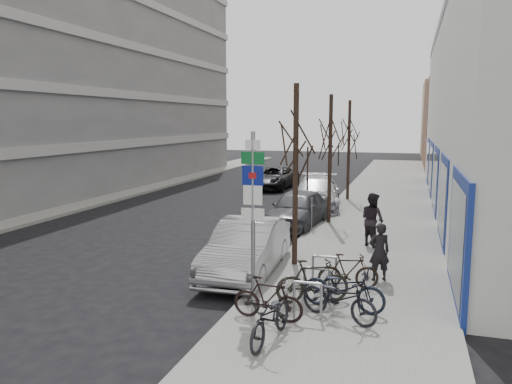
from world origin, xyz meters
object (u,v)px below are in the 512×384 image
Objects in this scene: tree_mid at (331,129)px; bike_mid_inner at (313,281)px; bike_far_curb at (339,294)px; tree_far at (349,127)px; bike_far_inner at (348,271)px; highway_sign_pole at (253,208)px; bike_rack at (317,280)px; tree_near at (296,132)px; bike_near_left at (271,314)px; parked_car_mid at (298,209)px; parked_car_back at (317,193)px; bike_mid_curb at (344,284)px; lane_car at (273,178)px; parked_car_front at (247,248)px; meter_front at (276,242)px; pedestrian_near at (379,252)px; pedestrian_far at (372,219)px; bike_near_right at (268,298)px; meter_mid at (312,210)px; meter_back at (333,191)px.

tree_mid is 10.19m from bike_mid_inner.
bike_far_curb is at bearing -79.80° from tree_mid.
tree_far reaches higher than bike_far_inner.
bike_far_inner is at bearing 40.07° from highway_sign_pole.
tree_near reaches higher than bike_rack.
highway_sign_pole reaches higher than bike_rack.
parked_car_mid is (-1.96, 11.18, 0.07)m from bike_near_left.
bike_near_left is 15.70m from parked_car_back.
tree_far is at bearing 90.00° from tree_near.
bike_mid_curb is at bearing 167.65° from bike_far_inner.
tree_mid is 1.06× the size of lane_car.
parked_car_front reaches higher than lane_car.
bike_far_inner is at bearing 13.16° from bike_mid_curb.
parked_car_mid is at bearing -99.49° from tree_far.
meter_front is 5.01m from bike_near_left.
bike_rack is 1.17m from bike_far_curb.
pedestrian_near reaches higher than parked_car_back.
tree_far reaches higher than bike_near_left.
pedestrian_far is at bearing -60.05° from tree_mid.
highway_sign_pole reaches higher than bike_near_right.
pedestrian_near is at bearing -57.33° from bike_mid_inner.
meter_mid reaches higher than bike_rack.
highway_sign_pole is at bearing 124.74° from bike_near_left.
meter_back is at bearing 90.00° from meter_front.
tree_near is 6.50m from tree_mid.
meter_front reaches higher than bike_near_left.
bike_near_left reaches higher than bike_rack.
tree_mid is 4.33× the size of meter_mid.
bike_near_right is 1.50m from bike_mid_inner.
parked_car_back is at bearing 10.55° from bike_near_right.
tree_far is at bearing -7.89° from bike_far_inner.
parked_car_front is at bearing 141.32° from bike_rack.
parked_car_mid reaches higher than meter_back.
tree_near is at bearing 30.23° from bike_far_inner.
pedestrian_far is (2.51, 3.43, 0.17)m from meter_front.
meter_mid is at bearing -84.32° from pedestrian_near.
parked_car_front is at bearing 64.21° from bike_mid_curb.
tree_near is (-1.20, 2.90, 3.44)m from bike_rack.
parked_car_back is 3.54× the size of pedestrian_near.
bike_far_inner is (1.42, 2.53, -0.01)m from bike_near_right.
bike_near_left is (0.76, -5.36, -3.39)m from tree_near.
parked_car_back reaches higher than lane_car.
tree_far is at bearing 86.78° from meter_mid.
meter_mid is (-1.65, 7.90, 0.26)m from bike_rack.
bike_near_left is (0.96, -1.84, -1.75)m from highway_sign_pole.
pedestrian_far is at bearing -33.80° from bike_mid_inner.
pedestrian_far is (0.86, 5.83, 0.43)m from bike_rack.
parked_car_front reaches higher than meter_back.
tree_near is at bearing 36.47° from parked_car_front.
parked_car_mid is (-1.20, -7.18, -3.32)m from tree_far.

